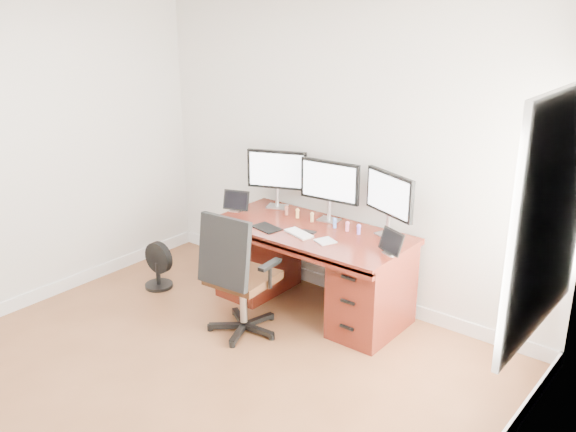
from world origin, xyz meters
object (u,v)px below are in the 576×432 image
Objects in this scene: floor_fan at (158,266)px; keyboard at (299,233)px; office_chair at (239,295)px; monitor_center at (330,183)px; desk at (312,266)px.

keyboard reaches higher than floor_fan.
monitor_center is (0.20, 0.94, 0.74)m from office_chair.
floor_fan is 1.81m from monitor_center.
keyboard is at bearing -90.72° from desk.
desk is 6.45× the size of keyboard.
keyboard is (1.37, 0.37, 0.54)m from floor_fan.
floor_fan is at bearing 168.27° from office_chair.
monitor_center is 0.53m from keyboard.
office_chair reaches higher than desk.
keyboard is (-0.00, -0.18, 0.36)m from desk.
office_chair is at bearing -105.79° from desk.
floor_fan is at bearing -155.87° from monitor_center.
floor_fan is at bearing -157.98° from desk.
keyboard is at bearing 64.80° from office_chair.
monitor_center is (0.00, 0.24, 0.68)m from desk.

